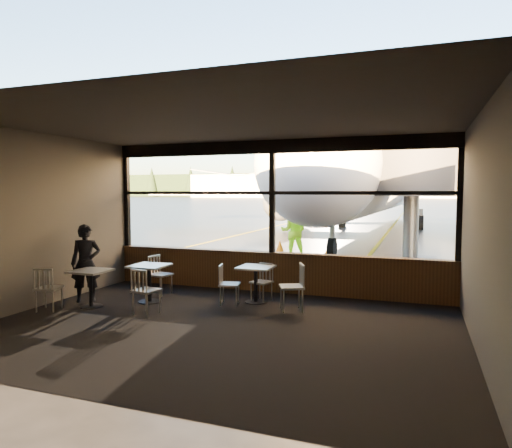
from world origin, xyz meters
The scene contains 34 objects.
ground_plane centered at (0.00, 120.00, 0.00)m, with size 520.00×520.00×0.00m, color black.
carpet_floor centered at (0.00, -3.00, 0.01)m, with size 8.00×6.00×0.01m, color black.
ceiling centered at (0.00, -3.00, 3.50)m, with size 8.00×6.00×0.04m, color #38332D.
wall_left centered at (-4.00, -3.00, 1.75)m, with size 0.04×6.00×3.50m, color #4B453C.
wall_right centered at (4.00, -3.00, 1.75)m, with size 0.04×6.00×3.50m, color #4B453C.
wall_back centered at (0.00, -6.00, 1.75)m, with size 8.00×0.04×3.50m, color #4B453C.
window_sill centered at (0.00, 0.00, 0.45)m, with size 8.00×0.28×0.90m, color #4B2D16.
window_header centered at (0.00, 0.00, 3.35)m, with size 8.00×0.18×0.30m, color black.
mullion_left centered at (-3.95, 0.00, 2.20)m, with size 0.12×0.12×2.60m, color black.
mullion_centre centered at (0.00, 0.00, 2.20)m, with size 0.12×0.12×2.60m, color black.
mullion_right centered at (3.95, 0.00, 2.20)m, with size 0.12×0.12×2.60m, color black.
window_transom centered at (0.00, 0.00, 2.30)m, with size 8.00×0.10×0.08m, color black.
airliner centered at (0.80, 19.21, 5.88)m, with size 32.08×38.50×11.76m, color white, non-canonical shape.
jet_bridge centered at (3.60, 5.50, 2.51)m, with size 9.40×11.49×5.01m, color #2A2A2D, non-canonical shape.
cafe_table_near centered at (0.00, -1.12, 0.39)m, with size 0.70×0.70×0.77m, color #9E9991, non-canonical shape.
cafe_table_mid centered at (-2.11, -1.85, 0.40)m, with size 0.72×0.72×0.80m, color #A59F98, non-canonical shape.
cafe_table_left centered at (-2.99, -2.60, 0.38)m, with size 0.69×0.69×0.76m, color #9D9990, non-canonical shape.
chair_near_e centered at (0.88, -1.52, 0.47)m, with size 0.51×0.51×0.94m, color beige, non-canonical shape.
chair_near_w centered at (-0.45, -1.47, 0.42)m, with size 0.46×0.46×0.84m, color beige, non-canonical shape.
chair_near_n centered at (0.07, -0.97, 0.40)m, with size 0.44×0.44×0.81m, color #B5AFA3, non-canonical shape.
chair_mid_s centered at (-1.64, -2.68, 0.45)m, with size 0.49×0.49×0.90m, color #B0AA9F, non-canonical shape.
chair_mid_w centered at (-2.29, -1.12, 0.44)m, with size 0.49×0.49×0.89m, color beige, non-canonical shape.
chair_left_s centered at (-3.59, -3.09, 0.44)m, with size 0.48×0.48×0.87m, color #B2AEA1, non-canonical shape.
passenger centered at (-3.41, -2.24, 0.82)m, with size 0.60×0.39×1.64m, color black.
ground_crew centered at (-0.91, 5.33, 0.96)m, with size 0.93×0.73×1.92m, color #BFF219.
cone_nose centered at (0.10, 6.73, 0.29)m, with size 0.41×0.41×0.57m, color #FF5F08.
cone_wing centered at (-3.63, 20.39, 0.27)m, with size 0.39×0.39×0.54m, color #DA6106.
hangar_left centered at (-70.00, 180.00, 5.50)m, with size 45.00×18.00×11.00m, color silver, non-canonical shape.
hangar_mid centered at (0.00, 185.00, 5.00)m, with size 38.00×15.00×10.00m, color silver, non-canonical shape.
fuel_tank_a centered at (-30.00, 182.00, 3.00)m, with size 8.00×8.00×6.00m, color silver.
fuel_tank_b centered at (-20.00, 182.00, 3.00)m, with size 8.00×8.00×6.00m, color silver.
fuel_tank_c centered at (-10.00, 182.00, 3.00)m, with size 8.00×8.00×6.00m, color silver.
treeline centered at (0.00, 210.00, 6.00)m, with size 360.00×3.00×12.00m, color black.
cone_extra centered at (-1.95, 7.13, 0.22)m, with size 0.31×0.31×0.43m, color orange.
Camera 1 is at (3.18, -9.99, 2.32)m, focal length 32.00 mm.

